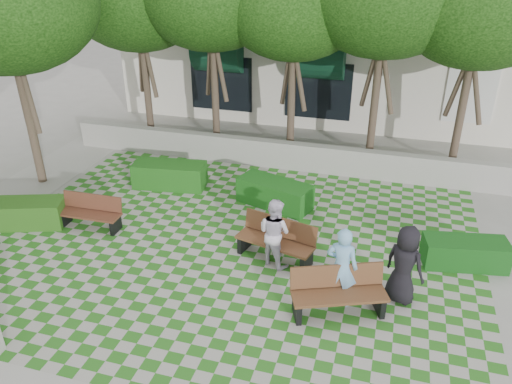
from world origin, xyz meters
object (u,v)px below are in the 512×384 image
(bench_east, at_px, (338,293))
(hedge_east, at_px, (465,253))
(bench_mid, at_px, (276,241))
(hedge_west, at_px, (26,213))
(person_dark, at_px, (404,265))
(person_white, at_px, (274,232))
(person_blue, at_px, (342,267))
(hedge_midright, at_px, (275,194))
(bench_west, at_px, (90,213))
(hedge_midleft, at_px, (170,175))

(bench_east, xyz_separation_m, hedge_east, (2.62, 2.50, -0.15))
(bench_mid, bearing_deg, hedge_west, -162.90)
(hedge_east, xyz_separation_m, person_dark, (-1.40, -1.72, 0.55))
(hedge_west, bearing_deg, person_white, 1.16)
(bench_mid, height_order, person_blue, person_blue)
(person_white, bearing_deg, hedge_midright, -50.54)
(bench_east, bearing_deg, hedge_west, 149.60)
(bench_west, distance_m, hedge_midleft, 3.00)
(hedge_midleft, height_order, person_dark, person_dark)
(hedge_midright, distance_m, person_white, 2.92)
(hedge_west, bearing_deg, person_blue, -5.93)
(person_white, bearing_deg, bench_mid, -63.10)
(bench_west, height_order, person_blue, person_blue)
(bench_east, height_order, hedge_midleft, bench_east)
(hedge_west, bearing_deg, bench_mid, 3.07)
(hedge_west, xyz_separation_m, person_dark, (9.70, -0.42, 0.53))
(hedge_midright, distance_m, hedge_midleft, 3.43)
(hedge_east, bearing_deg, person_blue, -140.26)
(hedge_east, distance_m, hedge_midleft, 8.63)
(bench_mid, xyz_separation_m, person_dark, (2.91, -0.78, 0.40))
(hedge_midleft, bearing_deg, bench_mid, -34.96)
(bench_west, relative_size, person_dark, 0.97)
(bench_east, relative_size, hedge_east, 1.07)
(bench_west, height_order, hedge_midright, bench_west)
(bench_west, bearing_deg, person_dark, -7.21)
(hedge_midright, distance_m, person_blue, 4.52)
(hedge_east, relative_size, person_dark, 1.07)
(bench_west, relative_size, person_blue, 0.94)
(bench_west, relative_size, hedge_east, 0.90)
(hedge_midright, bearing_deg, hedge_midleft, 174.94)
(bench_east, distance_m, hedge_west, 8.56)
(hedge_midleft, distance_m, person_blue, 7.12)
(bench_east, bearing_deg, hedge_midright, 97.54)
(bench_mid, distance_m, hedge_west, 6.80)
(hedge_midleft, bearing_deg, bench_west, -108.57)
(bench_east, distance_m, person_white, 2.17)
(bench_mid, height_order, hedge_east, bench_mid)
(person_white, bearing_deg, person_blue, 174.17)
(person_blue, distance_m, person_white, 1.96)
(bench_mid, bearing_deg, hedge_midleft, 159.07)
(person_blue, bearing_deg, bench_west, -4.93)
(hedge_west, bearing_deg, bench_east, -8.05)
(hedge_east, height_order, person_blue, person_blue)
(bench_west, xyz_separation_m, hedge_west, (-1.73, -0.39, -0.07))
(bench_mid, distance_m, person_blue, 2.13)
(hedge_east, relative_size, hedge_midleft, 0.87)
(hedge_east, distance_m, person_dark, 2.28)
(person_dark, bearing_deg, bench_east, 62.46)
(person_blue, xyz_separation_m, person_dark, (1.23, 0.46, -0.02))
(person_blue, bearing_deg, bench_east, 96.54)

